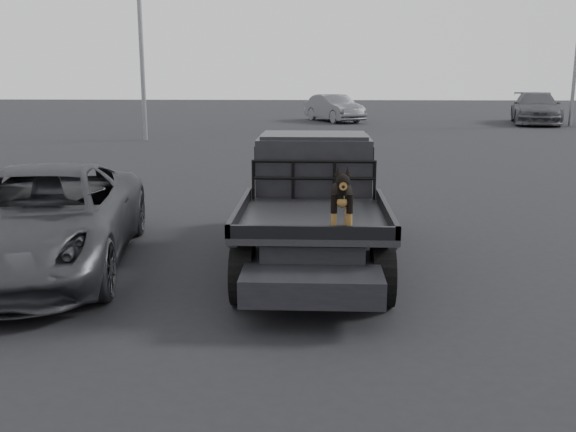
# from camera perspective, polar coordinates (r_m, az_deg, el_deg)

# --- Properties ---
(ground) EXTENTS (120.00, 120.00, 0.00)m
(ground) POSITION_cam_1_polar(r_m,az_deg,el_deg) (7.12, 2.72, -9.84)
(ground) COLOR black
(ground) RESTS_ON ground
(flatbed_ute) EXTENTS (2.00, 5.40, 0.92)m
(flatbed_ute) POSITION_cam_1_polar(r_m,az_deg,el_deg) (9.27, 2.25, -1.50)
(flatbed_ute) COLOR black
(flatbed_ute) RESTS_ON ground
(ute_cab) EXTENTS (1.72, 1.30, 0.88)m
(ute_cab) POSITION_cam_1_polar(r_m,az_deg,el_deg) (10.03, 2.33, 4.82)
(ute_cab) COLOR black
(ute_cab) RESTS_ON flatbed_ute
(headache_rack) EXTENTS (1.80, 0.08, 0.55)m
(headache_rack) POSITION_cam_1_polar(r_m,az_deg,el_deg) (9.31, 2.30, 3.19)
(headache_rack) COLOR black
(headache_rack) RESTS_ON flatbed_ute
(dog) EXTENTS (0.32, 0.60, 0.74)m
(dog) POSITION_cam_1_polar(r_m,az_deg,el_deg) (7.50, 4.77, 1.60)
(dog) COLOR black
(dog) RESTS_ON flatbed_ute
(parked_suv) EXTENTS (3.11, 5.43, 1.43)m
(parked_suv) POSITION_cam_1_polar(r_m,az_deg,el_deg) (9.61, -21.09, -0.28)
(parked_suv) COLOR #303135
(parked_suv) RESTS_ON ground
(distant_car_a) EXTENTS (3.50, 4.83, 1.51)m
(distant_car_a) POSITION_cam_1_polar(r_m,az_deg,el_deg) (36.97, 4.13, 9.55)
(distant_car_a) COLOR #515156
(distant_car_a) RESTS_ON ground
(distant_car_b) EXTENTS (3.58, 6.15, 1.67)m
(distant_car_b) POSITION_cam_1_polar(r_m,az_deg,el_deg) (37.68, 21.16, 8.92)
(distant_car_b) COLOR #48484D
(distant_car_b) RESTS_ON ground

